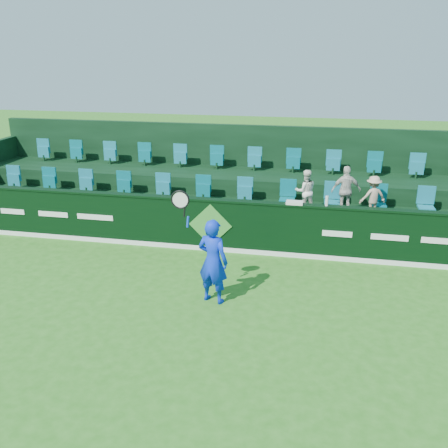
% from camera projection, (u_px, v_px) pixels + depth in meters
% --- Properties ---
extents(ground, '(60.00, 60.00, 0.00)m').
position_uv_depth(ground, '(163.00, 332.00, 9.10)').
color(ground, '#246818').
rests_on(ground, ground).
extents(sponsor_hoarding, '(16.00, 0.25, 1.35)m').
position_uv_depth(sponsor_hoarding, '(212.00, 225.00, 12.56)').
color(sponsor_hoarding, black).
rests_on(sponsor_hoarding, ground).
extents(stand_tier_front, '(16.00, 2.00, 0.80)m').
position_uv_depth(stand_tier_front, '(220.00, 221.00, 13.67)').
color(stand_tier_front, black).
rests_on(stand_tier_front, ground).
extents(stand_tier_back, '(16.00, 1.80, 1.30)m').
position_uv_depth(stand_tier_back, '(233.00, 193.00, 15.34)').
color(stand_tier_back, black).
rests_on(stand_tier_back, ground).
extents(stand_rear, '(16.00, 4.10, 2.60)m').
position_uv_depth(stand_rear, '(236.00, 172.00, 15.56)').
color(stand_rear, black).
rests_on(stand_rear, ground).
extents(seat_row_front, '(13.50, 0.50, 0.60)m').
position_uv_depth(seat_row_front, '(223.00, 192.00, 13.81)').
color(seat_row_front, '#177083').
rests_on(seat_row_front, stand_tier_front).
extents(seat_row_back, '(13.50, 0.50, 0.60)m').
position_uv_depth(seat_row_back, '(235.00, 161.00, 15.30)').
color(seat_row_back, '#177083').
rests_on(seat_row_back, stand_tier_back).
extents(tennis_player, '(1.18, 0.58, 2.36)m').
position_uv_depth(tennis_player, '(212.00, 260.00, 9.91)').
color(tennis_player, '#0C2CD3').
rests_on(tennis_player, ground).
extents(spectator_left, '(0.65, 0.56, 1.13)m').
position_uv_depth(spectator_left, '(305.00, 191.00, 12.94)').
color(spectator_left, white).
rests_on(spectator_left, stand_tier_front).
extents(spectator_middle, '(0.80, 0.46, 1.28)m').
position_uv_depth(spectator_middle, '(346.00, 191.00, 12.73)').
color(spectator_middle, beige).
rests_on(spectator_middle, stand_tier_front).
extents(spectator_right, '(0.78, 0.61, 1.05)m').
position_uv_depth(spectator_right, '(373.00, 196.00, 12.64)').
color(spectator_right, tan).
rests_on(spectator_right, stand_tier_front).
extents(towel, '(0.40, 0.26, 0.06)m').
position_uv_depth(towel, '(294.00, 203.00, 11.94)').
color(towel, silver).
rests_on(towel, sponsor_hoarding).
extents(drinks_bottle, '(0.08, 0.08, 0.24)m').
position_uv_depth(drinks_bottle, '(327.00, 201.00, 11.77)').
color(drinks_bottle, silver).
rests_on(drinks_bottle, sponsor_hoarding).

